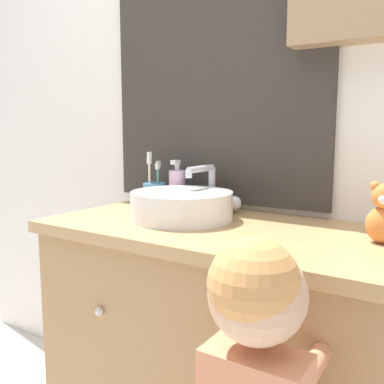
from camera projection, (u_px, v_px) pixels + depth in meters
wall_back at (269, 71)px, 1.43m from camera, size 3.20×0.18×2.50m
vanity_counter at (217, 353)px, 1.32m from camera, size 1.05×0.54×0.81m
sink_basin at (183, 204)px, 1.34m from camera, size 0.32×0.37×0.16m
toothbrush_holder at (155, 193)px, 1.59m from camera, size 0.09×0.09×0.20m
soap_dispenser at (177, 188)px, 1.54m from camera, size 0.06×0.06×0.17m
teddy_bear at (384, 215)px, 1.05m from camera, size 0.08×0.07×0.15m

